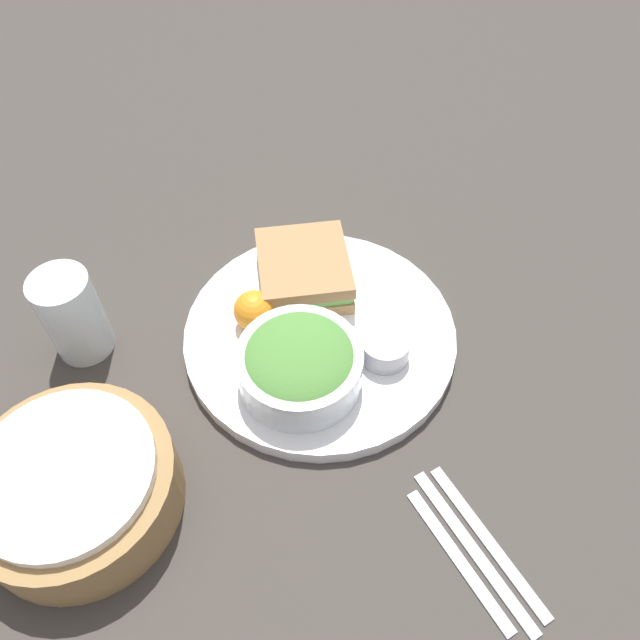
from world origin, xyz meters
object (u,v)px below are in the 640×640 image
fork (488,540)px  salad_bowl (300,364)px  plate (320,335)px  sandwich (304,271)px  drink_glass (73,315)px  bread_basket (75,487)px  spoon (459,559)px  dressing_cup (385,347)px  knife (474,550)px

fork → salad_bowl: bearing=-163.6°
plate → sandwich: (0.08, -0.01, 0.03)m
fork → drink_glass: bearing=-148.4°
plate → bread_basket: 0.31m
sandwich → bread_basket: bearing=119.6°
spoon → sandwich: bearing=174.0°
plate → sandwich: 0.08m
spoon → dressing_cup: bearing=164.3°
sandwich → dressing_cup: bearing=-162.2°
dressing_cup → drink_glass: drink_glass is taller
salad_bowl → drink_glass: 0.27m
drink_glass → spoon: (-0.39, -0.29, -0.05)m
bread_basket → fork: (-0.19, -0.36, -0.04)m
dressing_cup → bread_basket: size_ratio=0.28×
bread_basket → knife: bread_basket is taller
sandwich → bread_basket: bread_basket is taller
salad_bowl → knife: salad_bowl is taller
sandwich → drink_glass: 0.27m
spoon → knife: bearing=90.0°
fork → spoon: bearing=-90.0°
bread_basket → dressing_cup: bearing=-84.1°
plate → spoon: 0.29m
sandwich → dressing_cup: (-0.14, -0.04, -0.01)m
drink_glass → bread_basket: size_ratio=0.57×
plate → spoon: size_ratio=2.10×
drink_glass → fork: 0.51m
drink_glass → spoon: 0.49m
dressing_cup → drink_glass: 0.36m
bread_basket → spoon: bearing=-121.3°
spoon → plate: bearing=176.5°
knife → fork: bearing=90.0°
knife → dressing_cup: bearing=168.6°
sandwich → knife: bearing=-175.1°
dressing_cup → fork: 0.23m
sandwich → salad_bowl: size_ratio=1.02×
sandwich → knife: 0.37m
plate → sandwich: size_ratio=2.29×
plate → bread_basket: bearing=108.1°
knife → drink_glass: bearing=-150.2°
dressing_cup → knife: bearing=176.8°
plate → salad_bowl: (-0.06, 0.05, 0.04)m
plate → salad_bowl: size_ratio=2.34×
sandwich → knife: size_ratio=0.79×
bread_basket → salad_bowl: bearing=-80.5°
sandwich → spoon: size_ratio=0.92×
plate → fork: bearing=-168.4°
dressing_cup → knife: 0.23m
fork → knife: 0.02m
sandwich → fork: bearing=-172.3°
plate → sandwich: sandwich is taller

